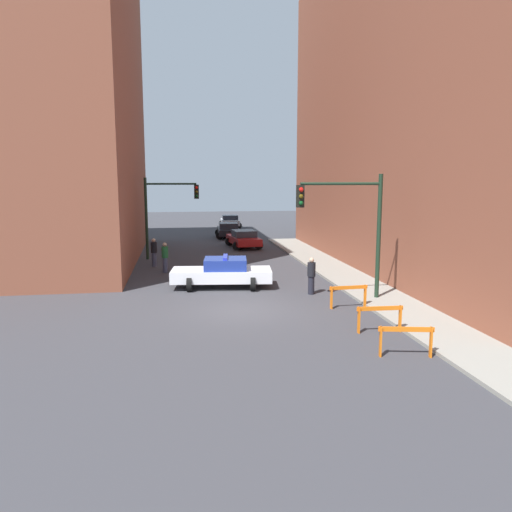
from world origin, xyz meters
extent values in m
plane|color=#38383D|center=(0.00, 0.00, 0.00)|extent=(120.00, 120.00, 0.00)
cube|color=gray|center=(6.20, 0.00, 0.06)|extent=(2.40, 44.00, 0.12)
cube|color=brown|center=(-12.00, 14.00, 10.55)|extent=(14.00, 20.00, 21.10)
cube|color=brown|center=(13.40, 8.00, 9.49)|extent=(12.00, 28.00, 18.99)
cylinder|color=black|center=(5.90, 0.80, 2.72)|extent=(0.18, 0.18, 5.20)
cylinder|color=black|center=(4.20, 0.80, 4.92)|extent=(3.40, 0.12, 0.12)
cube|color=black|center=(2.50, 0.80, 4.42)|extent=(0.30, 0.22, 0.90)
sphere|color=red|center=(2.50, 0.66, 4.69)|extent=(0.18, 0.18, 0.18)
sphere|color=#4C3D0C|center=(2.50, 0.66, 4.42)|extent=(0.18, 0.18, 0.18)
sphere|color=#0C4219|center=(2.50, 0.66, 4.15)|extent=(0.18, 0.18, 0.18)
cylinder|color=black|center=(-4.40, 13.45, 2.60)|extent=(0.18, 0.18, 5.20)
cylinder|color=black|center=(-2.80, 13.45, 4.80)|extent=(3.20, 0.12, 0.12)
cube|color=black|center=(-1.20, 13.45, 4.30)|extent=(0.30, 0.22, 0.90)
sphere|color=red|center=(-1.20, 13.31, 4.57)|extent=(0.18, 0.18, 0.18)
sphere|color=#4C3D0C|center=(-1.20, 13.31, 4.30)|extent=(0.18, 0.18, 0.18)
sphere|color=#0C4219|center=(-1.20, 13.31, 4.03)|extent=(0.18, 0.18, 0.18)
cube|color=white|center=(-0.42, 4.30, 0.60)|extent=(4.88, 2.37, 0.55)
cube|color=navy|center=(-0.23, 4.28, 1.14)|extent=(2.14, 1.84, 0.52)
cylinder|color=black|center=(-1.96, 3.62, 0.33)|extent=(0.29, 0.68, 0.66)
cylinder|color=black|center=(-1.77, 5.31, 0.33)|extent=(0.29, 0.68, 0.66)
cylinder|color=black|center=(0.93, 3.29, 0.33)|extent=(0.29, 0.68, 0.66)
cylinder|color=black|center=(1.12, 4.98, 0.33)|extent=(0.29, 0.68, 0.66)
cube|color=#2633BF|center=(-0.23, 4.28, 1.46)|extent=(0.35, 1.40, 0.12)
cube|color=maroon|center=(2.42, 18.00, 0.57)|extent=(2.24, 4.46, 0.52)
cube|color=#232833|center=(2.44, 17.83, 1.07)|extent=(1.76, 1.96, 0.48)
cylinder|color=black|center=(1.46, 19.24, 0.31)|extent=(0.64, 0.28, 0.62)
cylinder|color=black|center=(3.11, 19.41, 0.31)|extent=(0.64, 0.28, 0.62)
cylinder|color=black|center=(1.74, 16.59, 0.31)|extent=(0.64, 0.28, 0.62)
cylinder|color=black|center=(3.38, 16.76, 0.31)|extent=(0.64, 0.28, 0.62)
cube|color=black|center=(1.93, 24.54, 0.57)|extent=(1.97, 4.37, 0.52)
cube|color=#232833|center=(1.92, 24.37, 1.07)|extent=(1.65, 1.87, 0.48)
cylinder|color=black|center=(1.16, 25.90, 0.31)|extent=(0.63, 0.24, 0.62)
cylinder|color=black|center=(2.81, 25.84, 0.31)|extent=(0.63, 0.24, 0.62)
cylinder|color=black|center=(1.05, 23.24, 0.31)|extent=(0.63, 0.24, 0.62)
cylinder|color=black|center=(2.70, 23.17, 0.31)|extent=(0.63, 0.24, 0.62)
cube|color=silver|center=(3.04, 33.85, 0.57)|extent=(1.95, 4.36, 0.52)
cube|color=#232833|center=(3.03, 33.68, 1.07)|extent=(1.64, 1.86, 0.48)
cylinder|color=black|center=(2.26, 35.21, 0.31)|extent=(0.63, 0.24, 0.62)
cylinder|color=black|center=(3.91, 35.16, 0.31)|extent=(0.63, 0.24, 0.62)
cylinder|color=black|center=(2.16, 32.55, 0.31)|extent=(0.63, 0.24, 0.62)
cylinder|color=black|center=(3.82, 32.49, 0.31)|extent=(0.63, 0.24, 0.62)
cylinder|color=#474C66|center=(-3.17, 8.63, 0.41)|extent=(0.29, 0.29, 0.82)
cylinder|color=#236633|center=(-3.17, 8.63, 1.13)|extent=(0.37, 0.37, 0.62)
sphere|color=tan|center=(-3.17, 8.63, 1.55)|extent=(0.23, 0.23, 0.22)
cylinder|color=#474C66|center=(-3.85, 10.66, 0.41)|extent=(0.31, 0.31, 0.82)
cylinder|color=black|center=(-3.85, 10.66, 1.13)|extent=(0.40, 0.40, 0.62)
sphere|color=tan|center=(-3.85, 10.66, 1.55)|extent=(0.25, 0.25, 0.22)
cylinder|color=black|center=(3.42, 2.26, 0.41)|extent=(0.39, 0.39, 0.82)
cylinder|color=black|center=(3.42, 2.26, 1.13)|extent=(0.50, 0.50, 0.62)
sphere|color=tan|center=(3.42, 2.26, 1.55)|extent=(0.31, 0.31, 0.22)
cube|color=orange|center=(4.03, -5.89, 0.83)|extent=(1.58, 0.37, 0.14)
cube|color=orange|center=(3.33, -5.75, 0.45)|extent=(0.08, 0.17, 0.90)
cube|color=orange|center=(4.74, -6.04, 0.45)|extent=(0.08, 0.17, 0.90)
cube|color=orange|center=(4.22, -3.55, 0.83)|extent=(1.60, 0.10, 0.14)
cube|color=orange|center=(3.50, -3.53, 0.45)|extent=(0.06, 0.16, 0.90)
cube|color=orange|center=(4.94, -3.57, 0.45)|extent=(0.06, 0.16, 0.90)
cube|color=orange|center=(4.26, -0.29, 0.83)|extent=(1.60, 0.16, 0.14)
cube|color=orange|center=(3.54, -0.34, 0.45)|extent=(0.06, 0.16, 0.90)
cube|color=orange|center=(4.98, -0.24, 0.45)|extent=(0.06, 0.16, 0.90)
camera|label=1|loc=(-2.38, -18.92, 5.12)|focal=35.00mm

